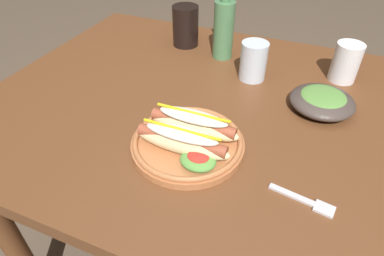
{
  "coord_description": "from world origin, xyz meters",
  "views": [
    {
      "loc": [
        0.21,
        -0.66,
        1.22
      ],
      "look_at": [
        -0.0,
        -0.15,
        0.77
      ],
      "focal_mm": 30.72,
      "sensor_mm": 36.0,
      "label": 1
    }
  ],
  "objects": [
    {
      "name": "hot_dog_plate",
      "position": [
        -0.0,
        -0.18,
        0.77
      ],
      "size": [
        0.24,
        0.24,
        0.08
      ],
      "color": "#B77042",
      "rests_on": "dining_table"
    },
    {
      "name": "extra_cup",
      "position": [
        0.29,
        0.25,
        0.79
      ],
      "size": [
        0.07,
        0.07,
        0.11
      ],
      "primitive_type": "cylinder",
      "color": "white",
      "rests_on": "dining_table"
    },
    {
      "name": "water_cup",
      "position": [
        0.05,
        0.16,
        0.79
      ],
      "size": [
        0.07,
        0.07,
        0.11
      ],
      "primitive_type": "cylinder",
      "color": "silver",
      "rests_on": "dining_table"
    },
    {
      "name": "ground_plane",
      "position": [
        0.0,
        0.0,
        0.0
      ],
      "size": [
        8.0,
        8.0,
        0.0
      ],
      "primitive_type": "plane",
      "color": "brown"
    },
    {
      "name": "dining_table",
      "position": [
        0.0,
        0.0,
        0.64
      ],
      "size": [
        1.18,
        0.9,
        0.74
      ],
      "color": "brown",
      "rests_on": "ground_plane"
    },
    {
      "name": "side_bowl",
      "position": [
        0.25,
        0.08,
        0.76
      ],
      "size": [
        0.16,
        0.16,
        0.05
      ],
      "color": "#423833",
      "rests_on": "dining_table"
    },
    {
      "name": "glass_bottle",
      "position": [
        -0.07,
        0.26,
        0.84
      ],
      "size": [
        0.06,
        0.06,
        0.26
      ],
      "color": "#4C7F51",
      "rests_on": "dining_table"
    },
    {
      "name": "soda_cup",
      "position": [
        -0.21,
        0.29,
        0.8
      ],
      "size": [
        0.08,
        0.08,
        0.13
      ],
      "primitive_type": "cylinder",
      "color": "black",
      "rests_on": "dining_table"
    },
    {
      "name": "fork",
      "position": [
        0.26,
        -0.23,
        0.74
      ],
      "size": [
        0.12,
        0.04,
        0.0
      ],
      "rotation": [
        0.0,
        0.0,
        -0.16
      ],
      "color": "silver",
      "rests_on": "dining_table"
    }
  ]
}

